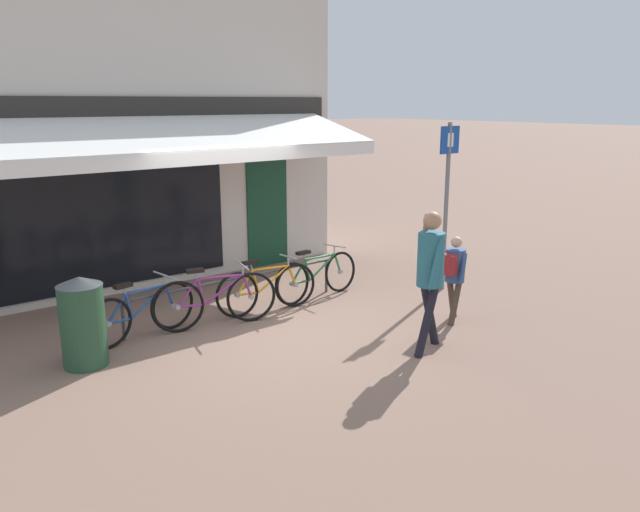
{
  "coord_description": "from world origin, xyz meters",
  "views": [
    {
      "loc": [
        -4.75,
        -6.85,
        3.11
      ],
      "look_at": [
        0.45,
        -0.42,
        1.05
      ],
      "focal_mm": 35.0,
      "sensor_mm": 36.0,
      "label": 1
    }
  ],
  "objects": [
    {
      "name": "ground_plane",
      "position": [
        0.0,
        0.0,
        0.0
      ],
      "size": [
        160.0,
        160.0,
        0.0
      ],
      "primitive_type": "plane",
      "color": "#846656"
    },
    {
      "name": "shop_front",
      "position": [
        -0.39,
        4.44,
        2.52
      ],
      "size": [
        7.53,
        4.75,
        5.04
      ],
      "color": "beige",
      "rests_on": "ground_plane"
    },
    {
      "name": "bike_rack_rail",
      "position": [
        -0.13,
        0.86,
        0.48
      ],
      "size": [
        3.59,
        0.04,
        0.57
      ],
      "color": "#47494F",
      "rests_on": "ground_plane"
    },
    {
      "name": "bicycle_blue",
      "position": [
        -1.64,
        0.78,
        0.37
      ],
      "size": [
        1.66,
        0.52,
        0.82
      ],
      "rotation": [
        0.02,
        0.0,
        0.16
      ],
      "color": "black",
      "rests_on": "ground_plane"
    },
    {
      "name": "bicycle_purple",
      "position": [
        -0.66,
        0.55,
        0.4
      ],
      "size": [
        1.76,
        0.61,
        0.88
      ],
      "rotation": [
        0.02,
        0.0,
        -0.24
      ],
      "color": "black",
      "rests_on": "ground_plane"
    },
    {
      "name": "bicycle_orange",
      "position": [
        0.29,
        0.65,
        0.37
      ],
      "size": [
        1.67,
        0.52,
        0.83
      ],
      "rotation": [
        -0.07,
        0.0,
        -0.13
      ],
      "color": "black",
      "rests_on": "ground_plane"
    },
    {
      "name": "bicycle_green",
      "position": [
        1.3,
        0.71,
        0.37
      ],
      "size": [
        1.73,
        0.52,
        0.83
      ],
      "rotation": [
        -0.06,
        0.0,
        0.06
      ],
      "color": "black",
      "rests_on": "ground_plane"
    },
    {
      "name": "pedestrian_adult",
      "position": [
        1.03,
        -1.89,
        1.12
      ],
      "size": [
        0.61,
        0.55,
        1.82
      ],
      "rotation": [
        0.0,
        0.0,
        -0.03
      ],
      "color": "black",
      "rests_on": "ground_plane"
    },
    {
      "name": "pedestrian_child",
      "position": [
        2.12,
        -1.39,
        0.78
      ],
      "size": [
        0.5,
        0.5,
        1.26
      ],
      "rotation": [
        0.0,
        0.0,
        0.16
      ],
      "color": "#47382D",
      "rests_on": "ground_plane"
    },
    {
      "name": "litter_bin",
      "position": [
        -2.54,
        0.38,
        0.56
      ],
      "size": [
        0.54,
        0.54,
        1.11
      ],
      "color": "#23472D",
      "rests_on": "ground_plane"
    },
    {
      "name": "parking_sign",
      "position": [
        3.28,
        -0.24,
        1.68
      ],
      "size": [
        0.44,
        0.07,
        2.78
      ],
      "color": "slate",
      "rests_on": "ground_plane"
    }
  ]
}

